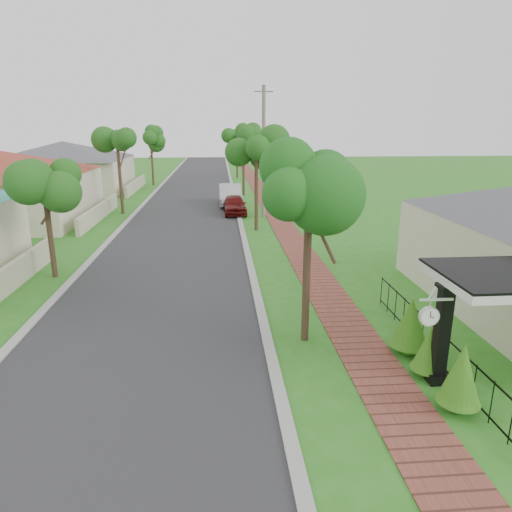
{
  "coord_description": "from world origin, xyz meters",
  "views": [
    {
      "loc": [
        -0.64,
        -10.5,
        6.05
      ],
      "look_at": [
        0.62,
        5.23,
        1.5
      ],
      "focal_mm": 32.0,
      "sensor_mm": 36.0,
      "label": 1
    }
  ],
  "objects_px": {
    "parked_car_white": "(230,195)",
    "near_tree": "(309,193)",
    "porch_post": "(441,340)",
    "utility_pole": "(264,152)",
    "parked_car_red": "(235,205)",
    "station_clock": "(430,315)"
  },
  "relations": [
    {
      "from": "near_tree",
      "to": "station_clock",
      "type": "xyz_separation_m",
      "value": [
        2.25,
        -2.9,
        -2.35
      ]
    },
    {
      "from": "parked_car_red",
      "to": "utility_pole",
      "type": "xyz_separation_m",
      "value": [
        1.9,
        -1.22,
        3.65
      ]
    },
    {
      "from": "parked_car_white",
      "to": "near_tree",
      "type": "distance_m",
      "value": 23.86
    },
    {
      "from": "parked_car_red",
      "to": "near_tree",
      "type": "xyz_separation_m",
      "value": [
        1.35,
        -19.72,
        3.65
      ]
    },
    {
      "from": "parked_car_white",
      "to": "near_tree",
      "type": "bearing_deg",
      "value": -86.5
    },
    {
      "from": "parked_car_white",
      "to": "station_clock",
      "type": "bearing_deg",
      "value": -82.1
    },
    {
      "from": "parked_car_white",
      "to": "near_tree",
      "type": "height_order",
      "value": "near_tree"
    },
    {
      "from": "near_tree",
      "to": "utility_pole",
      "type": "bearing_deg",
      "value": 88.29
    },
    {
      "from": "near_tree",
      "to": "utility_pole",
      "type": "height_order",
      "value": "utility_pole"
    },
    {
      "from": "near_tree",
      "to": "parked_car_red",
      "type": "bearing_deg",
      "value": 93.91
    },
    {
      "from": "porch_post",
      "to": "utility_pole",
      "type": "bearing_deg",
      "value": 96.12
    },
    {
      "from": "parked_car_white",
      "to": "near_tree",
      "type": "relative_size",
      "value": 0.89
    },
    {
      "from": "porch_post",
      "to": "utility_pole",
      "type": "distance_m",
      "value": 21.36
    },
    {
      "from": "porch_post",
      "to": "parked_car_white",
      "type": "relative_size",
      "value": 0.53
    },
    {
      "from": "near_tree",
      "to": "porch_post",
      "type": "bearing_deg",
      "value": -41.72
    },
    {
      "from": "parked_car_red",
      "to": "parked_car_white",
      "type": "bearing_deg",
      "value": 91.4
    },
    {
      "from": "parked_car_red",
      "to": "parked_car_white",
      "type": "relative_size",
      "value": 0.8
    },
    {
      "from": "porch_post",
      "to": "parked_car_white",
      "type": "xyz_separation_m",
      "value": [
        -4.36,
        26.05,
        -0.33
      ]
    },
    {
      "from": "parked_car_red",
      "to": "station_clock",
      "type": "distance_m",
      "value": 22.94
    },
    {
      "from": "porch_post",
      "to": "parked_car_white",
      "type": "distance_m",
      "value": 26.41
    },
    {
      "from": "porch_post",
      "to": "parked_car_red",
      "type": "distance_m",
      "value": 22.61
    },
    {
      "from": "parked_car_red",
      "to": "utility_pole",
      "type": "relative_size",
      "value": 0.45
    }
  ]
}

